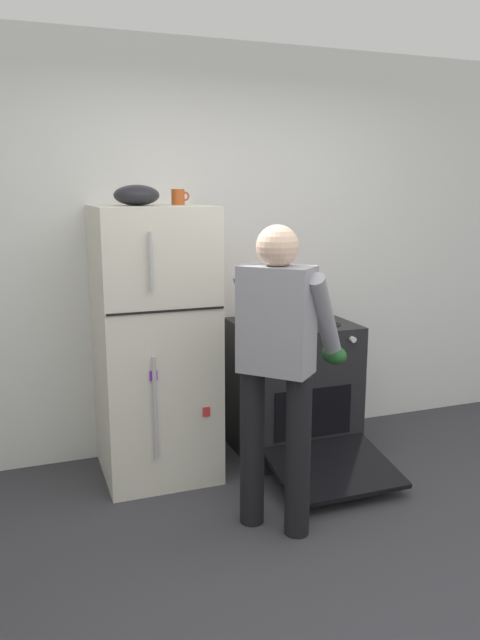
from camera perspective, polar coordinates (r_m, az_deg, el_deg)
ground at (r=3.00m, az=10.54°, el=-24.25°), size 8.00×8.00×0.00m
kitchen_wall_back at (r=4.23m, az=-2.36°, el=6.36°), size 6.00×0.10×2.70m
refrigerator at (r=3.82m, az=-7.91°, el=-2.18°), size 0.68×0.72×1.67m
stove_range at (r=4.21m, az=4.93°, el=-6.39°), size 0.76×1.21×0.90m
person_cook at (r=3.13m, az=3.57°, el=-3.11°), size 0.63×0.66×1.60m
red_pot at (r=3.98m, az=3.17°, el=0.47°), size 0.35×0.25×0.13m
coffee_mug at (r=3.80m, az=-5.73°, el=11.26°), size 0.11×0.08×0.10m
pepper_mill at (r=4.39m, az=7.40°, el=1.54°), size 0.05×0.05×0.14m
mixing_bowl at (r=3.69m, az=-9.55°, el=11.33°), size 0.27×0.27×0.12m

